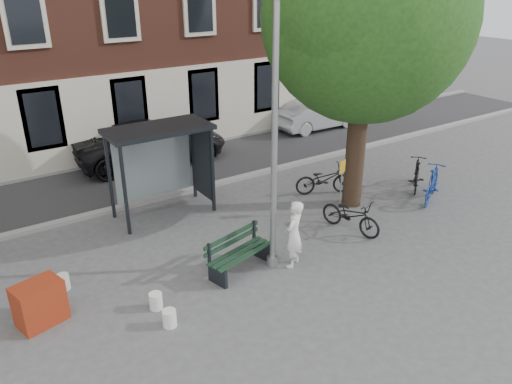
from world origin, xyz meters
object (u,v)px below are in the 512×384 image
object	(u,v)px
painter	(294,234)
car_silver	(318,114)
notice_sign	(342,177)
lamppost	(274,156)
bus_shelter	(171,148)
bike_d	(417,174)
bench	(239,255)
bike_b	(432,183)
car_dark	(151,142)
red_stand	(40,303)
bike_a	(324,179)
bike_c	(351,215)

from	to	relation	value
painter	car_silver	xyz separation A→B (m)	(7.85, 8.38, -0.18)
car_silver	notice_sign	size ratio (longest dim) A/B	2.45
car_silver	notice_sign	bearing A→B (deg)	144.89
lamppost	bus_shelter	world-z (taller)	lamppost
bike_d	car_silver	bearing A→B (deg)	-53.77
lamppost	bench	xyz separation A→B (m)	(-0.77, 0.28, -2.37)
bike_b	car_dark	size ratio (longest dim) A/B	0.34
bike_b	red_stand	distance (m)	11.31
bench	bike_a	bearing A→B (deg)	12.23
bike_a	bike_c	distance (m)	2.53
bike_d	bus_shelter	bearing A→B (deg)	28.03
lamppost	painter	world-z (taller)	lamppost
bus_shelter	notice_sign	world-z (taller)	bus_shelter
bench	bike_d	distance (m)	7.33
painter	bus_shelter	bearing A→B (deg)	-107.86
bike_d	notice_sign	distance (m)	3.32
bus_shelter	bike_c	distance (m)	5.32
lamppost	bench	bearing A→B (deg)	160.25
bus_shelter	car_silver	distance (m)	9.82
bike_a	red_stand	world-z (taller)	bike_a
painter	bike_a	world-z (taller)	painter
bike_b	car_dark	distance (m)	9.83
lamppost	red_stand	size ratio (longest dim) A/B	6.79
bus_shelter	bench	size ratio (longest dim) A/B	1.56
bike_d	car_dark	bearing A→B (deg)	0.86
car_dark	bike_c	bearing A→B (deg)	-159.46
red_stand	notice_sign	bearing A→B (deg)	2.48
bench	notice_sign	bearing A→B (deg)	-1.24
bike_c	notice_sign	world-z (taller)	notice_sign
lamppost	bike_d	bearing A→B (deg)	10.22
car_dark	bike_b	bearing A→B (deg)	-139.56
red_stand	bike_b	bearing A→B (deg)	-2.58
bench	car_dark	bearing A→B (deg)	67.17
bike_b	bike_d	xyz separation A→B (m)	(0.29, 0.84, -0.04)
bus_shelter	red_stand	xyz separation A→B (m)	(-4.47, -3.26, -1.47)
bike_a	painter	bearing A→B (deg)	154.20
bus_shelter	car_silver	bearing A→B (deg)	24.35
car_silver	notice_sign	distance (m)	8.56
bus_shelter	bike_c	world-z (taller)	bus_shelter
bike_c	notice_sign	distance (m)	1.26
bike_d	car_dark	distance (m)	9.36
bench	bike_a	world-z (taller)	bike_a
bus_shelter	notice_sign	xyz separation A→B (m)	(3.85, -2.90, -0.78)
bike_d	notice_sign	size ratio (longest dim) A/B	1.04
bench	bike_b	bearing A→B (deg)	-13.76
painter	bike_c	xyz separation A→B (m)	(2.34, 0.51, -0.36)
bus_shelter	red_stand	bearing A→B (deg)	-143.92
bus_shelter	painter	distance (m)	4.61
bus_shelter	red_stand	size ratio (longest dim) A/B	3.17
lamppost	car_dark	bearing A→B (deg)	86.98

